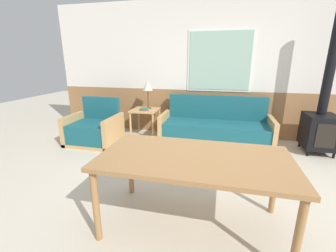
% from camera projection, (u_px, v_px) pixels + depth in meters
% --- Properties ---
extents(ground_plane, '(16.00, 16.00, 0.00)m').
position_uv_depth(ground_plane, '(213.00, 211.00, 2.41)').
color(ground_plane, beige).
extents(wall_back, '(7.20, 0.09, 2.70)m').
position_uv_depth(wall_back, '(223.00, 70.00, 4.47)').
color(wall_back, '#996B42').
rests_on(wall_back, ground_plane).
extents(couch, '(2.09, 0.76, 0.88)m').
position_uv_depth(couch, '(215.00, 130.00, 4.35)').
color(couch, tan).
rests_on(couch, ground_plane).
extents(armchair, '(0.93, 0.78, 0.85)m').
position_uv_depth(armchair, '(95.00, 130.00, 4.34)').
color(armchair, tan).
rests_on(armchair, ground_plane).
extents(side_table, '(0.53, 0.53, 0.58)m').
position_uv_depth(side_table, '(145.00, 114.00, 4.65)').
color(side_table, tan).
rests_on(side_table, ground_plane).
extents(table_lamp, '(0.21, 0.21, 0.58)m').
position_uv_depth(table_lamp, '(148.00, 86.00, 4.57)').
color(table_lamp, '#4C3823').
rests_on(table_lamp, side_table).
extents(book_stack, '(0.18, 0.15, 0.05)m').
position_uv_depth(book_stack, '(145.00, 109.00, 4.53)').
color(book_stack, '#994C84').
rests_on(book_stack, side_table).
extents(dining_table, '(1.71, 0.89, 0.73)m').
position_uv_depth(dining_table, '(194.00, 163.00, 2.03)').
color(dining_table, '#9E7042').
rests_on(dining_table, ground_plane).
extents(wood_stove, '(0.48, 0.56, 2.42)m').
position_uv_depth(wood_stove, '(322.00, 118.00, 3.79)').
color(wood_stove, black).
rests_on(wood_stove, ground_plane).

